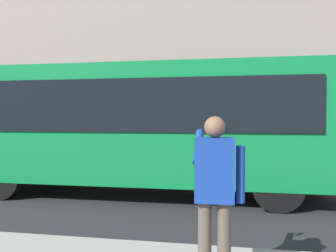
# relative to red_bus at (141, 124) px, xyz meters

# --- Properties ---
(ground_plane) EXTENTS (60.00, 60.00, 0.00)m
(ground_plane) POSITION_rel_red_bus_xyz_m (-1.25, -0.11, -1.68)
(ground_plane) COLOR #232326
(building_facade_far) EXTENTS (28.00, 1.55, 12.00)m
(building_facade_far) POSITION_rel_red_bus_xyz_m (-1.27, -6.91, 4.30)
(building_facade_far) COLOR gray
(building_facade_far) RESTS_ON ground_plane
(red_bus) EXTENTS (9.05, 2.54, 3.08)m
(red_bus) POSITION_rel_red_bus_xyz_m (0.00, 0.00, 0.00)
(red_bus) COLOR #0F7238
(red_bus) RESTS_ON ground_plane
(pedestrian_photographer) EXTENTS (0.53, 0.52, 1.70)m
(pedestrian_photographer) POSITION_rel_red_bus_xyz_m (-1.89, 4.31, -0.54)
(pedestrian_photographer) COLOR #4C4238
(pedestrian_photographer) RESTS_ON sidewalk_curb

